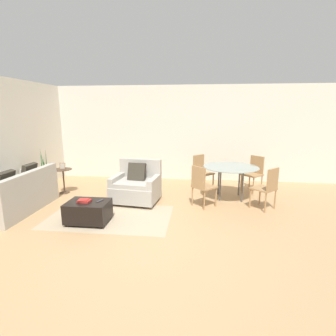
# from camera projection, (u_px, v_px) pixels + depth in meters

# --- Properties ---
(ground_plane) EXTENTS (20.00, 20.00, 0.00)m
(ground_plane) POSITION_uv_depth(u_px,v_px,m) (141.00, 233.00, 4.46)
(ground_plane) COLOR tan
(wall_back) EXTENTS (12.00, 0.06, 2.75)m
(wall_back) POSITION_uv_depth(u_px,v_px,m) (167.00, 133.00, 7.74)
(wall_back) COLOR white
(wall_back) RESTS_ON ground_plane
(wall_left) EXTENTS (0.06, 12.00, 2.75)m
(wall_left) POSITION_uv_depth(u_px,v_px,m) (13.00, 140.00, 5.99)
(wall_left) COLOR white
(wall_left) RESTS_ON ground_plane
(area_rug) EXTENTS (2.36, 1.45, 0.01)m
(area_rug) POSITION_uv_depth(u_px,v_px,m) (110.00, 217.00, 5.12)
(area_rug) COLOR tan
(area_rug) RESTS_ON ground_plane
(couch) EXTENTS (0.89, 1.79, 0.92)m
(couch) POSITION_uv_depth(u_px,v_px,m) (17.00, 197.00, 5.37)
(couch) COLOR #B2ADA3
(couch) RESTS_ON ground_plane
(armchair) EXTENTS (1.09, 0.95, 0.93)m
(armchair) POSITION_uv_depth(u_px,v_px,m) (136.00, 186.00, 5.93)
(armchair) COLOR #B2ADA3
(armchair) RESTS_ON ground_plane
(ottoman) EXTENTS (0.76, 0.55, 0.40)m
(ottoman) POSITION_uv_depth(u_px,v_px,m) (88.00, 211.00, 4.83)
(ottoman) COLOR black
(ottoman) RESTS_ON ground_plane
(book_stack) EXTENTS (0.23, 0.20, 0.05)m
(book_stack) POSITION_uv_depth(u_px,v_px,m) (84.00, 201.00, 4.78)
(book_stack) COLOR #B72D28
(book_stack) RESTS_ON ottoman
(tv_remote_primary) EXTENTS (0.10, 0.17, 0.01)m
(tv_remote_primary) POSITION_uv_depth(u_px,v_px,m) (100.00, 201.00, 4.83)
(tv_remote_primary) COLOR #333338
(tv_remote_primary) RESTS_ON ottoman
(potted_plant) EXTENTS (0.39, 0.39, 1.15)m
(potted_plant) POSITION_uv_depth(u_px,v_px,m) (45.00, 183.00, 6.61)
(potted_plant) COLOR brown
(potted_plant) RESTS_ON ground_plane
(side_table) EXTENTS (0.43, 0.43, 0.62)m
(side_table) POSITION_uv_depth(u_px,v_px,m) (63.00, 176.00, 6.52)
(side_table) COLOR #4C3828
(side_table) RESTS_ON ground_plane
(picture_frame) EXTENTS (0.14, 0.06, 0.16)m
(picture_frame) POSITION_uv_depth(u_px,v_px,m) (63.00, 166.00, 6.46)
(picture_frame) COLOR #8C6647
(picture_frame) RESTS_ON side_table
(dining_table) EXTENTS (1.27, 1.27, 0.76)m
(dining_table) POSITION_uv_depth(u_px,v_px,m) (231.00, 170.00, 6.09)
(dining_table) COLOR #8C9E99
(dining_table) RESTS_ON ground_plane
(dining_chair_near_left) EXTENTS (0.59, 0.59, 0.90)m
(dining_chair_near_left) POSITION_uv_depth(u_px,v_px,m) (202.00, 184.00, 5.55)
(dining_chair_near_left) COLOR tan
(dining_chair_near_left) RESTS_ON ground_plane
(dining_chair_near_right) EXTENTS (0.59, 0.59, 0.90)m
(dining_chair_near_right) POSITION_uv_depth(u_px,v_px,m) (268.00, 186.00, 5.39)
(dining_chair_near_right) COLOR tan
(dining_chair_near_right) RESTS_ON ground_plane
(dining_chair_far_left) EXTENTS (0.59, 0.59, 0.90)m
(dining_chair_far_left) POSITION_uv_depth(u_px,v_px,m) (201.00, 170.00, 6.86)
(dining_chair_far_left) COLOR tan
(dining_chair_far_left) RESTS_ON ground_plane
(dining_chair_far_right) EXTENTS (0.59, 0.59, 0.90)m
(dining_chair_far_right) POSITION_uv_depth(u_px,v_px,m) (254.00, 171.00, 6.70)
(dining_chair_far_right) COLOR tan
(dining_chair_far_right) RESTS_ON ground_plane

